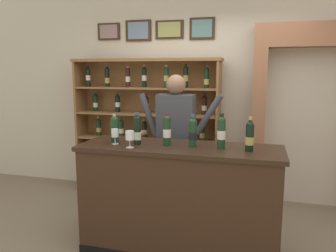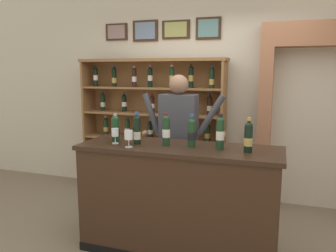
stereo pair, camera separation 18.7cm
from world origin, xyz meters
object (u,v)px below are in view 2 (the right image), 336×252
Objects in this scene: tasting_counter at (178,200)px; tasting_bottle_vin_santo at (220,132)px; wine_shelf at (153,125)px; tasting_bottle_brunello at (115,128)px; wine_glass_spare at (129,136)px; tasting_bottle_chianti at (137,129)px; tasting_bottle_riserva at (166,130)px; tasting_bottle_prosecco at (192,132)px; wine_glass_left at (115,133)px; tasting_bottle_grappa at (248,137)px; shopkeeper at (179,132)px.

tasting_counter is 5.93× the size of tasting_bottle_vin_santo.
wine_shelf is 6.41× the size of tasting_bottle_vin_santo.
tasting_bottle_brunello reaches higher than wine_glass_spare.
tasting_bottle_chianti is 0.29m from tasting_bottle_riserva.
tasting_bottle_riserva is 0.96× the size of tasting_bottle_vin_santo.
wine_glass_left is at bearing -172.66° from tasting_bottle_prosecco.
tasting_bottle_chianti is at bearing -74.60° from wine_shelf.
tasting_bottle_prosecco is at bearing 5.53° from tasting_counter.
tasting_bottle_riserva is 1.01× the size of tasting_bottle_prosecco.
wine_glass_left is (-0.21, -0.05, -0.04)m from tasting_bottle_chianti.
wine_shelf is 2.01m from tasting_bottle_grappa.
wine_shelf reaches higher than tasting_counter.
wine_glass_spare is at bearing -156.23° from tasting_counter.
tasting_bottle_chianti is (-0.21, -0.69, 0.13)m from shopkeeper.
shopkeeper is 5.55× the size of tasting_bottle_riserva.
tasting_bottle_vin_santo is 0.25m from tasting_bottle_grappa.
wine_glass_left is at bearing -64.69° from tasting_bottle_brunello.
tasting_bottle_brunello is 0.92× the size of tasting_bottle_prosecco.
tasting_bottle_grappa is 2.03× the size of wine_glass_left.
tasting_counter is 6.18× the size of tasting_bottle_riserva.
tasting_bottle_grappa is at bearing -7.38° from tasting_bottle_vin_santo.
shopkeeper is (-0.20, 0.66, 0.53)m from tasting_counter.
tasting_bottle_brunello is at bearing 178.31° from tasting_counter.
tasting_bottle_grappa is (1.30, -0.05, 0.00)m from tasting_bottle_brunello.
tasting_counter is 0.78m from tasting_bottle_vin_santo.
wine_glass_spare is (-0.02, -0.15, -0.03)m from tasting_bottle_chianti.
wine_glass_spare is 0.22m from wine_glass_left.
tasting_bottle_brunello reaches higher than wine_glass_left.
wine_shelf is 1.54m from tasting_bottle_riserva.
tasting_bottle_prosecco is at bearing 178.87° from tasting_bottle_vin_santo.
shopkeeper is 11.35× the size of wine_glass_left.
tasting_counter is 0.91m from tasting_bottle_grappa.
tasting_bottle_brunello is 1.30m from tasting_bottle_grappa.
tasting_bottle_chianti is 1.01× the size of tasting_bottle_riserva.
tasting_counter is at bearing -60.02° from wine_shelf.
tasting_bottle_chianti is 2.07× the size of wine_glass_left.
tasting_bottle_chianti is 1.02× the size of tasting_bottle_grappa.
tasting_bottle_prosecco is (0.32, -0.65, 0.13)m from shopkeeper.
tasting_bottle_chianti is at bearing -175.48° from tasting_counter.
tasting_bottle_riserva is at bearing 7.56° from tasting_bottle_chianti.
tasting_bottle_brunello is at bearing 115.31° from wine_glass_left.
tasting_counter is at bearing 23.77° from wine_glass_spare.
tasting_bottle_riserva reaches higher than tasting_bottle_grappa.
tasting_bottle_riserva is 1.01× the size of tasting_bottle_grappa.
tasting_bottle_chianti is 0.79m from tasting_bottle_vin_santo.
tasting_bottle_chianti is at bearing 13.74° from wine_glass_left.
wine_glass_spare is (-0.30, -0.19, -0.04)m from tasting_bottle_riserva.
wine_shelf is at bearing 123.87° from tasting_bottle_prosecco.
wine_shelf is 13.67× the size of wine_glass_left.
tasting_counter is at bearing -2.59° from tasting_bottle_riserva.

